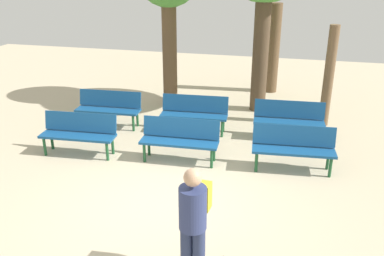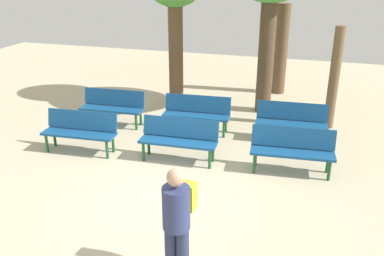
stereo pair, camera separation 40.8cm
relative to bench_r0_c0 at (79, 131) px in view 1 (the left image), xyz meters
name	(u,v)px [view 1 (the left image)]	position (x,y,z in m)	size (l,w,h in m)	color
ground_plane	(163,201)	(2.32, -1.41, -0.50)	(24.00, 24.00, 0.00)	#BCAD8E
bench_r0_c0	(79,131)	(0.00, 0.00, 0.00)	(1.63, 0.59, 0.87)	navy
bench_r0_c1	(180,138)	(2.17, 0.20, 0.00)	(1.62, 0.55, 0.87)	navy
bench_r0_c2	(293,146)	(4.44, 0.36, 0.00)	(1.64, 0.62, 0.87)	navy
bench_r1_c0	(109,106)	(-0.06, 1.64, 0.00)	(1.62, 0.56, 0.87)	navy
bench_r1_c1	(194,112)	(2.09, 1.79, 0.00)	(1.63, 0.59, 0.87)	navy
bench_r1_c2	(289,118)	(4.31, 1.91, 0.00)	(1.63, 0.58, 0.87)	navy
tree_1	(329,77)	(5.16, 3.02, 0.74)	(0.24, 0.24, 2.49)	brown
tree_2	(273,49)	(3.66, 5.61, 0.86)	(0.39, 0.39, 2.72)	brown
visitor_with_backpack	(194,220)	(3.28, -3.14, 0.43)	(0.37, 0.54, 1.65)	navy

